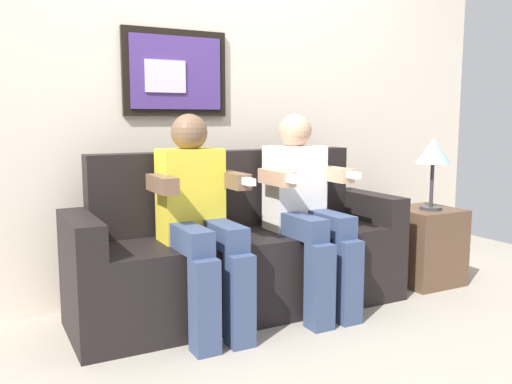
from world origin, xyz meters
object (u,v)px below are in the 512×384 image
couch (242,256)px  person_on_right (306,205)px  side_table_right (424,246)px  table_lamp (433,154)px  person_on_left (199,214)px

couch → person_on_right: 0.47m
side_table_right → table_lamp: 0.61m
couch → person_on_right: bearing=-27.6°
couch → table_lamp: table_lamp is taller
couch → table_lamp: (1.29, -0.15, 0.55)m
person_on_left → side_table_right: bearing=2.2°
person_on_left → side_table_right: 1.66m
person_on_right → side_table_right: size_ratio=2.22×
person_on_right → table_lamp: bearing=0.9°
side_table_right → table_lamp: bearing=-98.2°
person_on_right → table_lamp: (0.97, 0.01, 0.25)m
person_on_right → person_on_left: bearing=180.0°
person_on_left → side_table_right: size_ratio=2.22×
couch → person_on_left: (-0.32, -0.17, 0.29)m
couch → table_lamp: size_ratio=4.13×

